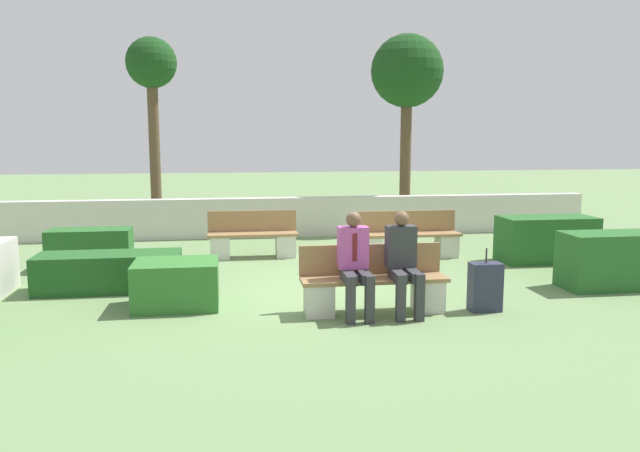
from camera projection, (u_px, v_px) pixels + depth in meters
ground_plane at (312, 290)px, 9.33m from camera, size 60.00×60.00×0.00m
perimeter_wall at (282, 217)px, 14.25m from camera, size 14.54×0.30×0.89m
bench_front at (373, 286)px, 8.16m from camera, size 1.92×0.48×0.87m
bench_left_side at (409, 240)px, 11.81m from camera, size 1.94×0.49×0.87m
bench_right_side at (253, 240)px, 11.84m from camera, size 1.70×0.49×0.87m
person_seated_man at (355, 259)px, 7.92m from camera, size 0.38×0.64×1.34m
person_seated_woman at (403, 258)px, 8.01m from camera, size 0.38×0.64×1.33m
hedge_block_near_left at (90, 249)px, 10.79m from camera, size 1.39×0.61×0.70m
hedge_block_near_right at (176, 284)px, 8.40m from camera, size 1.12×0.85×0.63m
hedge_block_mid_left at (546, 239)px, 11.42m from camera, size 1.71×0.78×0.83m
hedge_block_mid_right at (109, 272)px, 9.31m from camera, size 2.09×0.75×0.56m
hedge_block_far_left at (626, 260)px, 9.48m from camera, size 1.98×0.71×0.85m
suitcase at (485, 287)px, 8.21m from camera, size 0.41×0.23×0.84m
tree_leftmost at (152, 74)px, 14.70m from camera, size 1.19×1.19×4.59m
tree_center_left at (407, 75)px, 15.10m from camera, size 1.76×1.76×4.73m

